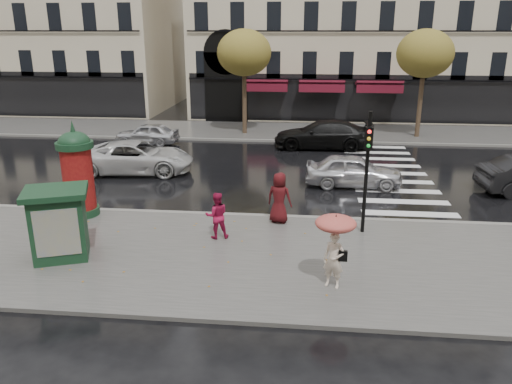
# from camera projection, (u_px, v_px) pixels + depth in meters

# --- Properties ---
(ground) EXTENTS (160.00, 160.00, 0.00)m
(ground) POSITION_uv_depth(u_px,v_px,m) (237.00, 252.00, 15.52)
(ground) COLOR black
(ground) RESTS_ON ground
(near_sidewalk) EXTENTS (90.00, 7.00, 0.12)m
(near_sidewalk) POSITION_uv_depth(u_px,v_px,m) (235.00, 257.00, 15.03)
(near_sidewalk) COLOR #474744
(near_sidewalk) RESTS_ON ground
(far_sidewalk) EXTENTS (90.00, 6.00, 0.12)m
(far_sidewalk) POSITION_uv_depth(u_px,v_px,m) (276.00, 131.00, 33.46)
(far_sidewalk) COLOR #474744
(far_sidewalk) RESTS_ON ground
(near_kerb) EXTENTS (90.00, 0.25, 0.14)m
(near_kerb) POSITION_uv_depth(u_px,v_px,m) (248.00, 216.00, 18.34)
(near_kerb) COLOR slate
(near_kerb) RESTS_ON ground
(far_kerb) EXTENTS (90.00, 0.25, 0.14)m
(far_kerb) POSITION_uv_depth(u_px,v_px,m) (273.00, 141.00, 30.62)
(far_kerb) COLOR slate
(far_kerb) RESTS_ON ground
(zebra_crossing) EXTENTS (3.60, 11.75, 0.01)m
(zebra_crossing) POSITION_uv_depth(u_px,v_px,m) (388.00, 173.00, 24.01)
(zebra_crossing) COLOR silver
(zebra_crossing) RESTS_ON ground
(tree_far_left) EXTENTS (3.40, 3.40, 6.64)m
(tree_far_left) POSITION_uv_depth(u_px,v_px,m) (244.00, 53.00, 31.12)
(tree_far_left) COLOR #38281C
(tree_far_left) RESTS_ON ground
(tree_far_right) EXTENTS (3.40, 3.40, 6.64)m
(tree_far_right) POSITION_uv_depth(u_px,v_px,m) (425.00, 54.00, 30.05)
(tree_far_right) COLOR #38281C
(tree_far_right) RESTS_ON ground
(woman_umbrella) EXTENTS (1.06, 1.06, 2.05)m
(woman_umbrella) POSITION_uv_depth(u_px,v_px,m) (335.00, 239.00, 12.81)
(woman_umbrella) COLOR beige
(woman_umbrella) RESTS_ON near_sidewalk
(woman_red) EXTENTS (0.88, 0.76, 1.54)m
(woman_red) POSITION_uv_depth(u_px,v_px,m) (217.00, 215.00, 16.08)
(woman_red) COLOR #A1133C
(woman_red) RESTS_ON near_sidewalk
(man_burgundy) EXTENTS (1.01, 0.80, 1.80)m
(man_burgundy) POSITION_uv_depth(u_px,v_px,m) (279.00, 198.00, 17.36)
(man_burgundy) COLOR #440D11
(man_burgundy) RESTS_ON near_sidewalk
(morris_column) EXTENTS (1.30, 1.30, 3.49)m
(morris_column) POSITION_uv_depth(u_px,v_px,m) (77.00, 171.00, 17.82)
(morris_column) COLOR #14341E
(morris_column) RESTS_ON near_sidewalk
(traffic_light) EXTENTS (0.27, 0.39, 4.05)m
(traffic_light) POSITION_uv_depth(u_px,v_px,m) (367.00, 161.00, 15.96)
(traffic_light) COLOR black
(traffic_light) RESTS_ON near_sidewalk
(newsstand) EXTENTS (2.17, 2.01, 2.12)m
(newsstand) POSITION_uv_depth(u_px,v_px,m) (59.00, 223.00, 14.59)
(newsstand) COLOR #14341E
(newsstand) RESTS_ON near_sidewalk
(car_silver) EXTENTS (4.22, 1.77, 1.42)m
(car_silver) POSITION_uv_depth(u_px,v_px,m) (354.00, 171.00, 21.81)
(car_silver) COLOR silver
(car_silver) RESTS_ON ground
(car_white) EXTENTS (5.69, 3.05, 1.52)m
(car_white) POSITION_uv_depth(u_px,v_px,m) (136.00, 157.00, 23.88)
(car_white) COLOR silver
(car_white) RESTS_ON ground
(car_black) EXTENTS (5.57, 2.29, 1.61)m
(car_black) POSITION_uv_depth(u_px,v_px,m) (323.00, 134.00, 28.80)
(car_black) COLOR black
(car_black) RESTS_ON ground
(car_far_silver) EXTENTS (3.81, 1.66, 1.28)m
(car_far_silver) POSITION_uv_depth(u_px,v_px,m) (147.00, 134.00, 29.85)
(car_far_silver) COLOR silver
(car_far_silver) RESTS_ON ground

